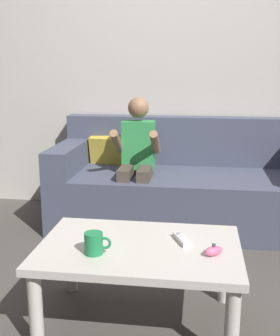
{
  "coord_description": "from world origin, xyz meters",
  "views": [
    {
      "loc": [
        0.26,
        -1.87,
        1.18
      ],
      "look_at": [
        -0.08,
        0.58,
        0.58
      ],
      "focal_mm": 45.45,
      "sensor_mm": 36.0,
      "label": 1
    }
  ],
  "objects_px": {
    "coffee_table": "(139,257)",
    "coffee_mug": "(94,243)",
    "game_remote_white_near_edge": "(182,239)",
    "nunchuk_pink": "(214,251)",
    "person_seated_on_couch": "(137,156)",
    "couch": "(180,187)"
  },
  "relations": [
    {
      "from": "person_seated_on_couch",
      "to": "game_remote_white_near_edge",
      "type": "relative_size",
      "value": 6.74
    },
    {
      "from": "game_remote_white_near_edge",
      "to": "couch",
      "type": "bearing_deg",
      "value": 92.85
    },
    {
      "from": "couch",
      "to": "coffee_table",
      "type": "height_order",
      "value": "couch"
    },
    {
      "from": "coffee_table",
      "to": "coffee_mug",
      "type": "distance_m",
      "value": 0.24
    },
    {
      "from": "person_seated_on_couch",
      "to": "coffee_mug",
      "type": "height_order",
      "value": "person_seated_on_couch"
    },
    {
      "from": "nunchuk_pink",
      "to": "coffee_mug",
      "type": "relative_size",
      "value": 0.84
    },
    {
      "from": "couch",
      "to": "coffee_mug",
      "type": "distance_m",
      "value": 1.51
    },
    {
      "from": "coffee_table",
      "to": "game_remote_white_near_edge",
      "type": "height_order",
      "value": "game_remote_white_near_edge"
    },
    {
      "from": "coffee_table",
      "to": "game_remote_white_near_edge",
      "type": "relative_size",
      "value": 6.34
    },
    {
      "from": "person_seated_on_couch",
      "to": "coffee_mug",
      "type": "xyz_separation_m",
      "value": [
        0.01,
        -1.3,
        -0.11
      ]
    },
    {
      "from": "game_remote_white_near_edge",
      "to": "coffee_mug",
      "type": "bearing_deg",
      "value": -153.92
    },
    {
      "from": "nunchuk_pink",
      "to": "coffee_mug",
      "type": "xyz_separation_m",
      "value": [
        -0.51,
        -0.05,
        0.03
      ]
    },
    {
      "from": "couch",
      "to": "game_remote_white_near_edge",
      "type": "height_order",
      "value": "couch"
    },
    {
      "from": "nunchuk_pink",
      "to": "coffee_mug",
      "type": "height_order",
      "value": "coffee_mug"
    },
    {
      "from": "game_remote_white_near_edge",
      "to": "nunchuk_pink",
      "type": "distance_m",
      "value": 0.19
    },
    {
      "from": "couch",
      "to": "coffee_mug",
      "type": "xyz_separation_m",
      "value": [
        -0.3,
        -1.47,
        0.16
      ]
    },
    {
      "from": "couch",
      "to": "game_remote_white_near_edge",
      "type": "distance_m",
      "value": 1.3
    },
    {
      "from": "couch",
      "to": "coffee_table",
      "type": "xyz_separation_m",
      "value": [
        -0.12,
        -1.36,
        0.05
      ]
    },
    {
      "from": "coffee_table",
      "to": "nunchuk_pink",
      "type": "xyz_separation_m",
      "value": [
        0.33,
        -0.06,
        0.08
      ]
    },
    {
      "from": "coffee_mug",
      "to": "coffee_table",
      "type": "bearing_deg",
      "value": 32.6
    },
    {
      "from": "couch",
      "to": "nunchuk_pink",
      "type": "relative_size",
      "value": 19.04
    },
    {
      "from": "game_remote_white_near_edge",
      "to": "nunchuk_pink",
      "type": "height_order",
      "value": "nunchuk_pink"
    }
  ]
}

